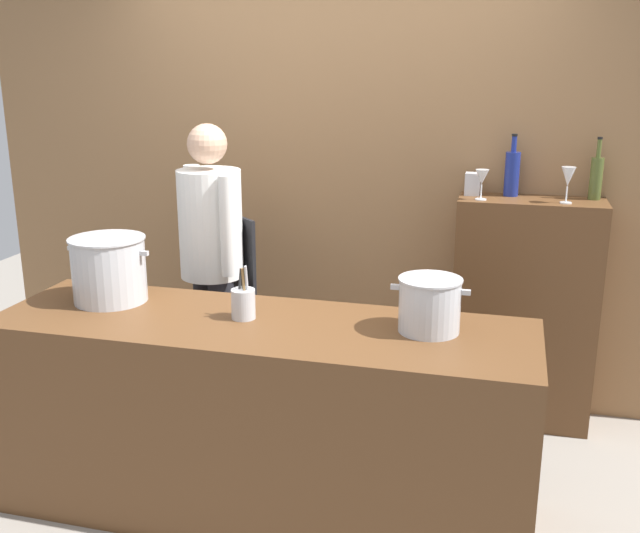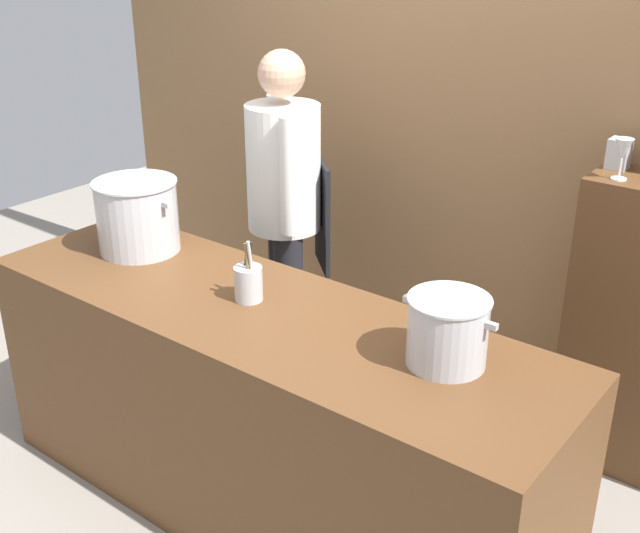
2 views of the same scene
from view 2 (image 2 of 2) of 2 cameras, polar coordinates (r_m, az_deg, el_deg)
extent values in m
plane|color=gray|center=(3.36, -3.73, -16.85)|extent=(8.00, 8.00, 0.00)
cube|color=olive|center=(3.76, 10.20, 13.05)|extent=(4.40, 0.10, 3.00)
cube|color=brown|center=(3.08, -3.96, -10.52)|extent=(2.33, 0.70, 0.90)
cylinder|color=black|center=(3.83, -2.23, -3.58)|extent=(0.14, 0.14, 0.84)
cylinder|color=black|center=(4.01, -2.63, -2.26)|extent=(0.14, 0.14, 0.84)
cylinder|color=white|center=(3.65, -2.63, 7.07)|extent=(0.34, 0.34, 0.58)
cube|color=black|center=(3.75, 0.17, 3.71)|extent=(0.24, 0.22, 0.52)
cylinder|color=white|center=(3.43, -2.15, 6.47)|extent=(0.09, 0.09, 0.52)
cylinder|color=white|center=(3.85, -3.08, 8.43)|extent=(0.09, 0.09, 0.52)
sphere|color=tan|center=(3.55, -2.77, 13.64)|extent=(0.21, 0.21, 0.21)
cylinder|color=#B7BABF|center=(3.37, -12.95, 3.48)|extent=(0.33, 0.33, 0.29)
cylinder|color=#B7BABF|center=(3.32, -13.19, 5.90)|extent=(0.35, 0.35, 0.01)
cube|color=#B7BABF|center=(3.48, -15.06, 5.55)|extent=(0.04, 0.02, 0.02)
cube|color=#B7BABF|center=(3.20, -10.97, 4.36)|extent=(0.04, 0.02, 0.02)
cylinder|color=#B7BABF|center=(2.50, 9.12, -4.69)|extent=(0.25, 0.25, 0.22)
cylinder|color=#B7BABF|center=(2.45, 9.29, -2.36)|extent=(0.26, 0.26, 0.01)
cube|color=#B7BABF|center=(2.53, 6.39, -2.36)|extent=(0.04, 0.02, 0.02)
cube|color=#B7BABF|center=(2.41, 12.21, -4.19)|extent=(0.04, 0.02, 0.02)
cylinder|color=#B7BABF|center=(2.89, -5.15, -1.22)|extent=(0.10, 0.10, 0.13)
cylinder|color=#B7BABF|center=(2.85, -4.92, -0.16)|extent=(0.01, 0.04, 0.22)
cylinder|color=#262626|center=(2.89, -5.39, -0.12)|extent=(0.02, 0.04, 0.20)
cylinder|color=olive|center=(2.86, -5.16, -0.25)|extent=(0.02, 0.02, 0.21)
cylinder|color=#262626|center=(2.88, -5.10, -0.07)|extent=(0.03, 0.02, 0.20)
cylinder|color=silver|center=(3.24, 20.61, 5.91)|extent=(0.06, 0.06, 0.01)
cylinder|color=silver|center=(3.23, 20.72, 6.60)|extent=(0.01, 0.01, 0.08)
cone|color=silver|center=(3.21, 20.92, 7.90)|extent=(0.07, 0.07, 0.08)
cube|color=#B2B2B7|center=(3.36, 20.64, 7.57)|extent=(0.08, 0.08, 0.12)
camera|label=1|loc=(1.17, -97.68, -15.64)|focal=41.07mm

